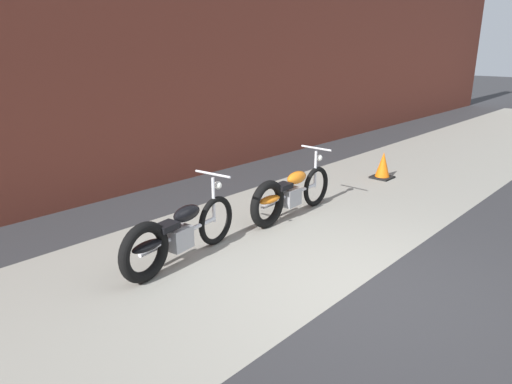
% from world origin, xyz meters
% --- Properties ---
extents(ground_plane, '(80.00, 80.00, 0.00)m').
position_xyz_m(ground_plane, '(0.00, 0.00, 0.00)').
color(ground_plane, '#2D2D30').
extents(sidewalk_slab, '(36.00, 3.50, 0.01)m').
position_xyz_m(sidewalk_slab, '(0.00, 1.75, 0.00)').
color(sidewalk_slab, gray).
rests_on(sidewalk_slab, ground).
extents(brick_building_wall, '(36.00, 0.50, 5.97)m').
position_xyz_m(brick_building_wall, '(0.00, 5.20, 2.99)').
color(brick_building_wall, brown).
rests_on(brick_building_wall, ground).
extents(motorcycle_black, '(2.00, 0.59, 1.03)m').
position_xyz_m(motorcycle_black, '(-1.02, 1.98, 0.40)').
color(motorcycle_black, black).
rests_on(motorcycle_black, ground).
extents(motorcycle_orange, '(2.01, 0.58, 1.03)m').
position_xyz_m(motorcycle_orange, '(1.21, 2.00, 0.40)').
color(motorcycle_orange, black).
rests_on(motorcycle_orange, ground).
extents(traffic_cone, '(0.40, 0.40, 0.55)m').
position_xyz_m(traffic_cone, '(4.34, 2.02, 0.25)').
color(traffic_cone, orange).
rests_on(traffic_cone, ground).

